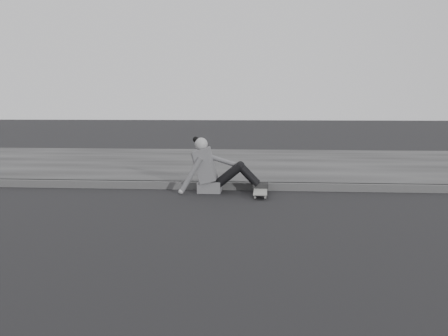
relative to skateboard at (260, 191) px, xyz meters
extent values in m
plane|color=black|center=(0.01, -2.06, -0.07)|extent=(80.00, 80.00, 0.00)
cube|color=#434343|center=(0.01, 0.52, -0.01)|extent=(24.00, 0.16, 0.12)
cube|color=#363636|center=(0.01, 3.54, -0.01)|extent=(24.00, 6.00, 0.12)
cylinder|color=gray|center=(-0.07, -0.26, -0.04)|extent=(0.03, 0.05, 0.05)
cylinder|color=gray|center=(0.07, -0.26, -0.04)|extent=(0.03, 0.05, 0.05)
cylinder|color=gray|center=(-0.07, 0.26, -0.04)|extent=(0.03, 0.05, 0.05)
cylinder|color=gray|center=(0.07, 0.26, -0.04)|extent=(0.03, 0.05, 0.05)
cube|color=#2D2D30|center=(0.00, -0.26, -0.02)|extent=(0.16, 0.04, 0.03)
cube|color=#2D2D30|center=(0.00, 0.26, -0.02)|extent=(0.16, 0.04, 0.03)
cube|color=gray|center=(0.00, 0.00, 0.01)|extent=(0.20, 0.78, 0.02)
cube|color=#57575A|center=(-0.80, 0.25, 0.02)|extent=(0.36, 0.34, 0.18)
cube|color=#57575A|center=(-0.87, 0.25, 0.36)|extent=(0.37, 0.40, 0.57)
cube|color=#57575A|center=(-1.00, 0.25, 0.48)|extent=(0.14, 0.30, 0.20)
cylinder|color=#979797|center=(-0.92, 0.25, 0.60)|extent=(0.09, 0.09, 0.08)
sphere|color=#979797|center=(-0.93, 0.25, 0.69)|extent=(0.20, 0.20, 0.20)
sphere|color=black|center=(-1.02, 0.27, 0.76)|extent=(0.09, 0.09, 0.09)
cylinder|color=black|center=(-0.49, 0.16, 0.21)|extent=(0.43, 0.13, 0.39)
cylinder|color=black|center=(-0.49, 0.34, 0.21)|extent=(0.43, 0.13, 0.39)
cylinder|color=black|center=(-0.19, 0.16, 0.21)|extent=(0.35, 0.11, 0.36)
cylinder|color=black|center=(-0.19, 0.34, 0.21)|extent=(0.35, 0.11, 0.36)
sphere|color=black|center=(-0.32, 0.16, 0.35)|extent=(0.13, 0.13, 0.13)
sphere|color=black|center=(-0.32, 0.34, 0.35)|extent=(0.13, 0.13, 0.13)
cube|color=black|center=(0.00, 0.16, 0.05)|extent=(0.24, 0.08, 0.07)
cube|color=black|center=(0.00, 0.34, 0.05)|extent=(0.24, 0.08, 0.07)
cylinder|color=#57575A|center=(-1.07, 0.04, 0.22)|extent=(0.38, 0.08, 0.58)
sphere|color=#979797|center=(-1.22, 0.03, -0.03)|extent=(0.08, 0.08, 0.08)
cylinder|color=#57575A|center=(-0.63, 0.41, 0.42)|extent=(0.48, 0.08, 0.21)
camera|label=1|loc=(0.05, -7.46, 1.29)|focal=40.00mm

